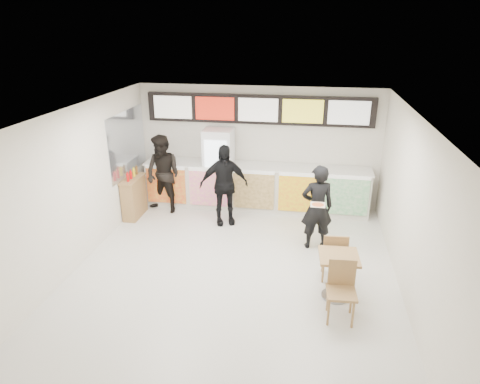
% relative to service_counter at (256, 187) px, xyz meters
% --- Properties ---
extents(floor, '(7.00, 7.00, 0.00)m').
position_rel_service_counter_xyz_m(floor, '(-0.00, -3.09, -0.57)').
color(floor, beige).
rests_on(floor, ground).
extents(ceiling, '(7.00, 7.00, 0.00)m').
position_rel_service_counter_xyz_m(ceiling, '(-0.00, -3.09, 2.43)').
color(ceiling, white).
rests_on(ceiling, wall_back).
extents(wall_back, '(6.00, 0.00, 6.00)m').
position_rel_service_counter_xyz_m(wall_back, '(-0.00, 0.41, 0.93)').
color(wall_back, silver).
rests_on(wall_back, floor).
extents(wall_left, '(0.00, 7.00, 7.00)m').
position_rel_service_counter_xyz_m(wall_left, '(-3.00, -3.09, 0.93)').
color(wall_left, silver).
rests_on(wall_left, floor).
extents(wall_right, '(0.00, 7.00, 7.00)m').
position_rel_service_counter_xyz_m(wall_right, '(3.00, -3.09, 0.93)').
color(wall_right, silver).
rests_on(wall_right, floor).
extents(service_counter, '(5.56, 0.77, 1.14)m').
position_rel_service_counter_xyz_m(service_counter, '(0.00, 0.00, 0.00)').
color(service_counter, silver).
rests_on(service_counter, floor).
extents(menu_board, '(5.50, 0.14, 0.70)m').
position_rel_service_counter_xyz_m(menu_board, '(0.00, 0.32, 1.88)').
color(menu_board, black).
rests_on(menu_board, wall_back).
extents(drinks_fridge, '(0.70, 0.67, 2.00)m').
position_rel_service_counter_xyz_m(drinks_fridge, '(-0.93, 0.02, 0.43)').
color(drinks_fridge, white).
rests_on(drinks_fridge, floor).
extents(mirror_panel, '(0.01, 2.00, 1.50)m').
position_rel_service_counter_xyz_m(mirror_panel, '(-2.99, -0.64, 1.18)').
color(mirror_panel, '#B2B7BF').
rests_on(mirror_panel, wall_left).
extents(customer_main, '(0.74, 0.57, 1.80)m').
position_rel_service_counter_xyz_m(customer_main, '(1.49, -1.79, 0.33)').
color(customer_main, black).
rests_on(customer_main, floor).
extents(customer_left, '(1.14, 1.02, 1.93)m').
position_rel_service_counter_xyz_m(customer_left, '(-2.19, -0.54, 0.39)').
color(customer_left, black).
rests_on(customer_left, floor).
extents(customer_mid, '(1.20, 0.82, 1.89)m').
position_rel_service_counter_xyz_m(customer_mid, '(-0.61, -0.96, 0.37)').
color(customer_mid, black).
rests_on(customer_mid, floor).
extents(pizza_slice, '(0.36, 0.36, 0.02)m').
position_rel_service_counter_xyz_m(pizza_slice, '(1.49, -2.24, 0.58)').
color(pizza_slice, beige).
rests_on(pizza_slice, customer_main).
extents(cafe_table, '(0.68, 1.67, 0.96)m').
position_rel_service_counter_xyz_m(cafe_table, '(1.86, -3.53, -0.01)').
color(cafe_table, '#A2784A').
rests_on(cafe_table, floor).
extents(condiment_ledge, '(0.35, 0.87, 1.16)m').
position_rel_service_counter_xyz_m(condiment_ledge, '(-2.82, -0.94, -0.07)').
color(condiment_ledge, '#A2784A').
rests_on(condiment_ledge, floor).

